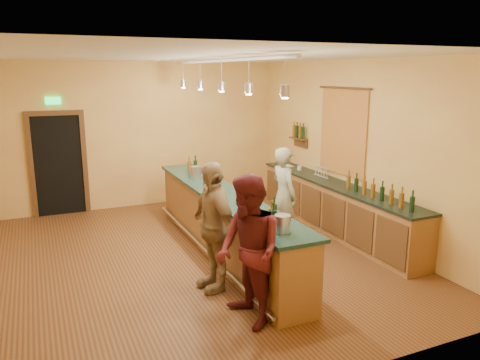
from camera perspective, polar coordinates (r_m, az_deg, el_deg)
name	(u,v)px	position (r m, az deg, el deg)	size (l,w,h in m)	color
floor	(188,259)	(7.76, -6.35, -9.52)	(7.00, 7.00, 0.00)	#4F2816
ceiling	(183,56)	(7.18, -7.01, 14.80)	(6.50, 7.00, 0.02)	silver
wall_back	(138,135)	(10.66, -12.32, 5.36)	(6.50, 0.02, 3.20)	#C6834A
wall_front	(304,230)	(4.19, 7.84, -6.10)	(6.50, 0.02, 3.20)	#C6834A
wall_right	(356,149)	(8.81, 13.98, 3.72)	(0.02, 7.00, 3.20)	#C6834A
doorway	(58,162)	(10.50, -21.27, 2.04)	(1.15, 0.09, 2.48)	black
tapestry	(343,133)	(9.08, 12.43, 5.66)	(0.03, 1.40, 1.60)	#A73B21
bottle_shelf	(299,133)	(10.31, 7.19, 5.67)	(0.17, 0.55, 0.54)	#4E2E17
back_counter	(335,207)	(9.02, 11.49, -3.19)	(0.60, 4.55, 1.27)	brown
tasting_bar	(223,219)	(7.74, -2.12, -4.72)	(0.73, 5.10, 1.38)	brown
pendant_track	(222,71)	(7.38, -2.27, 13.15)	(0.11, 4.60, 0.50)	silver
bartender	(284,196)	(8.21, 5.38, -1.91)	(0.63, 0.41, 1.71)	gray
customer_a	(249,252)	(5.53, 1.08, -8.73)	(0.89, 0.69, 1.83)	#59191E
customer_b	(213,226)	(6.43, -3.31, -5.68)	(1.06, 0.44, 1.81)	#997A51
bar_stool	(231,196)	(9.07, -1.06, -1.95)	(0.37, 0.37, 0.76)	olive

